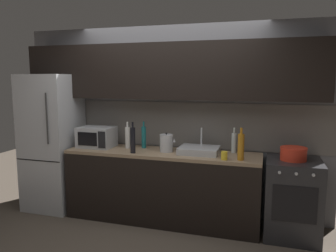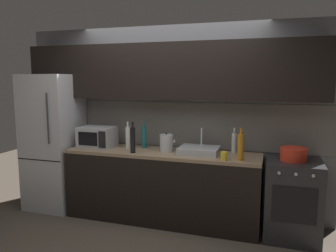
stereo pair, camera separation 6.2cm
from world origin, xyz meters
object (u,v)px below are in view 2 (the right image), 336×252
object	(u,v)px
wine_bottle_white	(128,137)
wine_bottle_dark	(133,140)
microwave	(97,137)
mug_yellow	(224,156)
cooking_pot	(294,154)
kettle	(166,143)
oven_range	(292,199)
wine_bottle_clear	(234,143)
wine_bottle_amber	(241,147)
wine_bottle_teal	(144,137)
refrigerator	(54,142)

from	to	relation	value
wine_bottle_white	wine_bottle_dark	distance (m)	0.30
microwave	mug_yellow	world-z (taller)	microwave
cooking_pot	kettle	bearing A→B (deg)	179.64
oven_range	wine_bottle_dark	distance (m)	1.98
oven_range	kettle	distance (m)	1.61
kettle	wine_bottle_clear	distance (m)	0.84
wine_bottle_amber	wine_bottle_white	bearing A→B (deg)	171.44
wine_bottle_white	wine_bottle_dark	xyz separation A→B (m)	(0.18, -0.24, 0.02)
oven_range	wine_bottle_dark	size ratio (longest dim) A/B	2.33
wine_bottle_amber	wine_bottle_teal	bearing A→B (deg)	166.59
refrigerator	kettle	size ratio (longest dim) A/B	7.73
oven_range	cooking_pot	world-z (taller)	cooking_pot
wine_bottle_clear	mug_yellow	bearing A→B (deg)	-99.40
wine_bottle_dark	cooking_pot	bearing A→B (deg)	5.74
wine_bottle_clear	cooking_pot	world-z (taller)	wine_bottle_clear
oven_range	cooking_pot	xyz separation A→B (m)	(-0.01, 0.00, 0.52)
kettle	mug_yellow	distance (m)	0.78
oven_range	wine_bottle_teal	size ratio (longest dim) A/B	2.55
kettle	wine_bottle_amber	size ratio (longest dim) A/B	0.66
refrigerator	wine_bottle_teal	xyz separation A→B (m)	(1.31, 0.14, 0.11)
microwave	mug_yellow	xyz separation A→B (m)	(1.73, -0.23, -0.09)
wine_bottle_amber	cooking_pot	bearing A→B (deg)	16.27
microwave	kettle	size ratio (longest dim) A/B	1.90
wine_bottle_clear	wine_bottle_dark	bearing A→B (deg)	-162.39
oven_range	mug_yellow	world-z (taller)	mug_yellow
wine_bottle_amber	wine_bottle_dark	bearing A→B (deg)	-179.04
mug_yellow	wine_bottle_teal	bearing A→B (deg)	162.55
wine_bottle_white	refrigerator	bearing A→B (deg)	-177.09
wine_bottle_dark	wine_bottle_white	bearing A→B (deg)	126.16
microwave	wine_bottle_white	size ratio (longest dim) A/B	1.30
wine_bottle_teal	refrigerator	bearing A→B (deg)	-173.92
mug_yellow	wine_bottle_amber	bearing A→B (deg)	13.15
refrigerator	mug_yellow	xyz separation A→B (m)	(2.41, -0.21, 0.01)
microwave	cooking_pot	size ratio (longest dim) A/B	1.58
oven_range	mug_yellow	bearing A→B (deg)	-164.82
refrigerator	wine_bottle_amber	world-z (taller)	refrigerator
kettle	cooking_pot	bearing A→B (deg)	-0.36
wine_bottle_teal	wine_bottle_white	bearing A→B (deg)	-157.09
wine_bottle_white	mug_yellow	distance (m)	1.33
microwave	refrigerator	bearing A→B (deg)	-178.45
microwave	wine_bottle_amber	world-z (taller)	wine_bottle_amber
wine_bottle_dark	wine_bottle_teal	bearing A→B (deg)	86.83
mug_yellow	wine_bottle_white	bearing A→B (deg)	168.53
microwave	wine_bottle_clear	size ratio (longest dim) A/B	1.46
mug_yellow	cooking_pot	size ratio (longest dim) A/B	0.33
oven_range	wine_bottle_amber	xyz separation A→B (m)	(-0.58, -0.16, 0.60)
mug_yellow	wine_bottle_clear	bearing A→B (deg)	80.60
kettle	wine_bottle_teal	xyz separation A→B (m)	(-0.35, 0.13, 0.04)
kettle	wine_bottle_clear	xyz separation A→B (m)	(0.82, 0.18, 0.02)
wine_bottle_dark	cooking_pot	xyz separation A→B (m)	(1.86, 0.19, -0.09)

